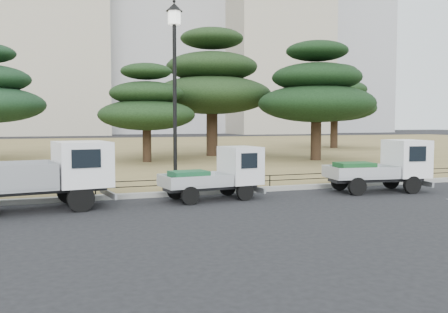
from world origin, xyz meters
name	(u,v)px	position (x,y,z in m)	size (l,w,h in m)	color
ground	(248,206)	(0.00, 0.00, 0.00)	(220.00, 220.00, 0.00)	black
lawn	(110,149)	(0.00, 30.60, 0.07)	(120.00, 56.00, 0.15)	olive
curb	(218,191)	(0.00, 2.60, 0.08)	(120.00, 0.25, 0.16)	gray
truck_large	(40,173)	(-5.61, 1.32, 1.04)	(4.46, 2.23, 1.87)	black
truck_kei_front	(219,173)	(-0.37, 1.47, 0.81)	(3.21, 1.62, 1.63)	black
truck_kei_rear	(384,166)	(5.58, 1.11, 0.89)	(3.58, 1.89, 1.79)	black
street_lamp	(175,65)	(-1.39, 2.90, 4.29)	(0.55, 0.55, 6.12)	black
pipe_fence	(216,180)	(0.00, 2.75, 0.44)	(38.00, 0.04, 0.40)	black
pine_center_left	(147,105)	(0.06, 14.84, 3.35)	(5.46, 5.46, 5.55)	black
pine_center_right	(212,82)	(5.17, 18.42, 5.02)	(7.93, 7.93, 8.41)	black
pine_east_near	(317,92)	(9.76, 12.77, 4.19)	(6.93, 6.93, 7.00)	black
pine_east_far	(335,100)	(18.32, 24.22, 4.32)	(7.20, 7.20, 7.24)	black
tower_east	(272,17)	(40.00, 82.00, 24.00)	(20.00, 18.00, 48.00)	#AAA08C
radio_tower	(391,3)	(72.00, 85.00, 30.04)	(1.80, 1.80, 63.00)	#D83F33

